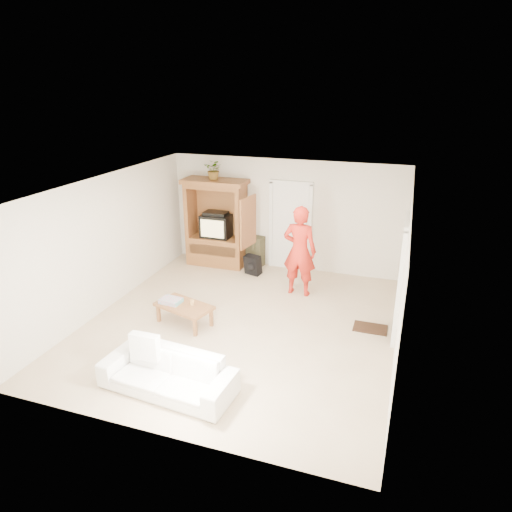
{
  "coord_description": "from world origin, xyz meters",
  "views": [
    {
      "loc": [
        2.65,
        -6.99,
        4.2
      ],
      "look_at": [
        0.1,
        0.6,
        1.15
      ],
      "focal_mm": 32.0,
      "sensor_mm": 36.0,
      "label": 1
    }
  ],
  "objects": [
    {
      "name": "floor",
      "position": [
        0.0,
        0.0,
        0.0
      ],
      "size": [
        6.0,
        6.0,
        0.0
      ],
      "primitive_type": "plane",
      "color": "tan",
      "rests_on": "ground"
    },
    {
      "name": "ceiling",
      "position": [
        0.0,
        0.0,
        2.6
      ],
      "size": [
        6.0,
        6.0,
        0.0
      ],
      "primitive_type": "plane",
      "rotation": [
        3.14,
        0.0,
        0.0
      ],
      "color": "white",
      "rests_on": "floor"
    },
    {
      "name": "wall_back",
      "position": [
        0.0,
        3.0,
        1.3
      ],
      "size": [
        5.5,
        0.0,
        5.5
      ],
      "primitive_type": "plane",
      "rotation": [
        1.57,
        0.0,
        0.0
      ],
      "color": "silver",
      "rests_on": "floor"
    },
    {
      "name": "wall_front",
      "position": [
        0.0,
        -3.0,
        1.3
      ],
      "size": [
        5.5,
        0.0,
        5.5
      ],
      "primitive_type": "plane",
      "rotation": [
        -1.57,
        0.0,
        0.0
      ],
      "color": "silver",
      "rests_on": "floor"
    },
    {
      "name": "wall_left",
      "position": [
        -2.75,
        0.0,
        1.3
      ],
      "size": [
        0.0,
        6.0,
        6.0
      ],
      "primitive_type": "plane",
      "rotation": [
        1.57,
        0.0,
        1.57
      ],
      "color": "silver",
      "rests_on": "floor"
    },
    {
      "name": "wall_right",
      "position": [
        2.75,
        0.0,
        1.3
      ],
      "size": [
        0.0,
        6.0,
        6.0
      ],
      "primitive_type": "plane",
      "rotation": [
        1.57,
        0.0,
        -1.57
      ],
      "color": "silver",
      "rests_on": "floor"
    },
    {
      "name": "armoire",
      "position": [
        -1.58,
        2.66,
        0.91
      ],
      "size": [
        1.82,
        1.14,
        2.1
      ],
      "color": "brown",
      "rests_on": "floor"
    },
    {
      "name": "door_back",
      "position": [
        0.15,
        2.97,
        1.02
      ],
      "size": [
        0.85,
        0.05,
        2.04
      ],
      "primitive_type": "cube",
      "color": "white",
      "rests_on": "floor"
    },
    {
      "name": "doorway_right",
      "position": [
        2.73,
        0.6,
        1.02
      ],
      "size": [
        0.05,
        0.9,
        2.04
      ],
      "primitive_type": "cube",
      "color": "black",
      "rests_on": "floor"
    },
    {
      "name": "framed_picture",
      "position": [
        2.73,
        1.9,
        1.6
      ],
      "size": [
        0.03,
        0.6,
        0.48
      ],
      "primitive_type": "cube",
      "color": "black",
      "rests_on": "wall_right"
    },
    {
      "name": "doormat",
      "position": [
        2.3,
        0.6,
        0.01
      ],
      "size": [
        0.6,
        0.4,
        0.02
      ],
      "primitive_type": "cube",
      "color": "#382316",
      "rests_on": "floor"
    },
    {
      "name": "plant",
      "position": [
        -1.6,
        2.63,
        2.33
      ],
      "size": [
        0.42,
        0.37,
        0.46
      ],
      "primitive_type": "imported",
      "rotation": [
        0.0,
        0.0,
        -0.02
      ],
      "color": "#4C7238",
      "rests_on": "armoire"
    },
    {
      "name": "man",
      "position": [
        0.7,
        1.64,
        0.96
      ],
      "size": [
        0.72,
        0.49,
        1.92
      ],
      "primitive_type": "imported",
      "rotation": [
        0.0,
        0.0,
        3.09
      ],
      "color": "red",
      "rests_on": "floor"
    },
    {
      "name": "sofa",
      "position": [
        -0.32,
        -2.16,
        0.29
      ],
      "size": [
        2.03,
        0.94,
        0.58
      ],
      "primitive_type": "imported",
      "rotation": [
        0.0,
        0.0,
        -0.09
      ],
      "color": "white",
      "rests_on": "floor"
    },
    {
      "name": "coffee_table",
      "position": [
        -0.99,
        -0.31,
        0.34
      ],
      "size": [
        1.17,
        0.85,
        0.39
      ],
      "rotation": [
        0.0,
        0.0,
        -0.29
      ],
      "color": "brown",
      "rests_on": "floor"
    },
    {
      "name": "towel",
      "position": [
        -1.25,
        -0.31,
        0.43
      ],
      "size": [
        0.41,
        0.32,
        0.08
      ],
      "primitive_type": "cube",
      "rotation": [
        0.0,
        0.0,
        -0.1
      ],
      "color": "#F4517D",
      "rests_on": "coffee_table"
    },
    {
      "name": "candle",
      "position": [
        -0.84,
        -0.26,
        0.44
      ],
      "size": [
        0.08,
        0.08,
        0.1
      ],
      "primitive_type": "cylinder",
      "color": "tan",
      "rests_on": "coffee_table"
    },
    {
      "name": "backpack_black",
      "position": [
        -0.55,
        2.29,
        0.23
      ],
      "size": [
        0.41,
        0.31,
        0.45
      ],
      "primitive_type": null,
      "rotation": [
        0.0,
        0.0,
        -0.29
      ],
      "color": "black",
      "rests_on": "floor"
    },
    {
      "name": "backpack_olive",
      "position": [
        -0.67,
        2.85,
        0.37
      ],
      "size": [
        0.44,
        0.35,
        0.74
      ],
      "primitive_type": null,
      "rotation": [
        0.0,
        0.0,
        -0.18
      ],
      "color": "#47442B",
      "rests_on": "floor"
    }
  ]
}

